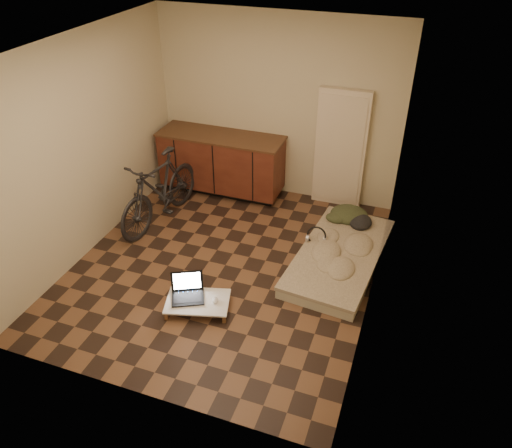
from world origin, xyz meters
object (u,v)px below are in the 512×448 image
(lap_desk, at_px, (198,302))
(laptop, at_px, (188,292))
(bicycle, at_px, (159,186))
(futon, at_px, (340,257))

(lap_desk, xyz_separation_m, laptop, (-0.13, 0.04, 0.06))
(bicycle, xyz_separation_m, lap_desk, (1.21, -1.44, -0.44))
(bicycle, height_order, futon, bicycle)
(bicycle, distance_m, futon, 2.54)
(futon, relative_size, lap_desk, 2.58)
(lap_desk, bearing_deg, futon, 30.50)
(futon, xyz_separation_m, lap_desk, (-1.29, -1.34, 0.02))
(lap_desk, bearing_deg, laptop, 147.91)
(bicycle, relative_size, futon, 0.84)
(bicycle, height_order, laptop, bicycle)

